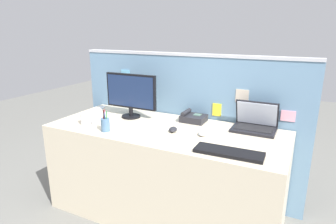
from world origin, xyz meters
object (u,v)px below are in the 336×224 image
Objects in this scene: laptop at (255,123)px; keyboard_main at (229,152)px; pen_cup at (105,124)px; desktop_monitor at (131,93)px; cell_phone_white_slab at (100,108)px; computer_mouse_right_hand at (203,133)px; computer_mouse_left_hand at (173,129)px; coffee_mug at (86,119)px; desk_phone at (193,118)px.

laptop is 0.75× the size of keyboard_main.
desktop_monitor is at bearing 94.16° from pen_cup.
pen_cup is 1.28× the size of cell_phone_white_slab.
pen_cup reaches higher than keyboard_main.
pen_cup is 0.68m from cell_phone_white_slab.
computer_mouse_right_hand is 0.23m from computer_mouse_left_hand.
computer_mouse_left_hand is at bearing 12.80° from coffee_mug.
coffee_mug is at bearing -159.11° from laptop.
keyboard_main is at bearing -96.22° from laptop.
keyboard_main is 0.53m from computer_mouse_left_hand.
cell_phone_white_slab is (-0.43, 0.10, -0.21)m from desktop_monitor.
keyboard_main is at bearing -41.04° from computer_mouse_left_hand.
desktop_monitor is at bearing -166.83° from desk_phone.
desktop_monitor is 0.49m from cell_phone_white_slab.
pen_cup is (-0.95, -0.01, 0.04)m from keyboard_main.
desk_phone reaches higher than computer_mouse_left_hand.
coffee_mug reaches higher than computer_mouse_left_hand.
computer_mouse_right_hand and computer_mouse_left_hand have the same top height.
pen_cup is (0.03, -0.40, -0.16)m from desktop_monitor.
desktop_monitor is at bearing 155.76° from computer_mouse_right_hand.
cell_phone_white_slab is at bearing 146.19° from computer_mouse_left_hand.
keyboard_main is 0.95m from pen_cup.
computer_mouse_right_hand is at bearing 11.13° from coffee_mug.
laptop is at bearing 1.94° from desk_phone.
laptop is (1.03, 0.14, -0.16)m from desktop_monitor.
pen_cup is at bearing 178.72° from keyboard_main.
cell_phone_white_slab is at bearing -178.62° from desk_phone.
pen_cup is at bearing -171.17° from computer_mouse_left_hand.
pen_cup is (-0.46, -0.22, 0.04)m from computer_mouse_left_hand.
coffee_mug is at bearing -122.62° from desktop_monitor.
laptop is at bearing 82.03° from keyboard_main.
laptop is 2.60× the size of coffee_mug.
coffee_mug reaches higher than keyboard_main.
computer_mouse_left_hand is 0.58× the size of pen_cup.
desktop_monitor reaches higher than computer_mouse_right_hand.
coffee_mug is at bearing -148.37° from desk_phone.
pen_cup is 0.25m from coffee_mug.
laptop is 3.21× the size of computer_mouse_right_hand.
laptop is 1.47m from cell_phone_white_slab.
coffee_mug reaches higher than computer_mouse_right_hand.
laptop is 1.34m from coffee_mug.
coffee_mug is (-1.19, 0.06, 0.04)m from keyboard_main.
desk_phone is 0.47× the size of keyboard_main.
coffee_mug is (-0.93, -0.18, 0.03)m from computer_mouse_right_hand.
laptop is 1.14m from pen_cup.
computer_mouse_left_hand is (-0.54, -0.32, -0.04)m from laptop.
computer_mouse_right_hand is at bearing -11.27° from computer_mouse_left_hand.
computer_mouse_right_hand is 0.73m from pen_cup.
desk_phone is at bearing -178.06° from laptop.
laptop is 0.54m from keyboard_main.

